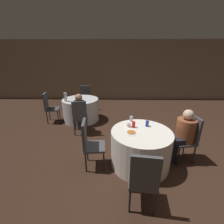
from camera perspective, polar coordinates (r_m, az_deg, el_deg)
The scene contains 18 objects.
ground_plane at distance 3.43m, azimuth 13.82°, elevation -17.91°, with size 16.00×16.00×0.00m, color #382319.
wall_back at distance 7.54m, azimuth 6.92°, elevation 15.24°, with size 16.00×0.06×2.80m.
table_near at distance 3.14m, azimuth 10.76°, elevation -13.30°, with size 1.18×1.18×0.74m.
table_far at distance 5.23m, azimuth -11.69°, elevation 0.91°, with size 1.20×1.20×0.74m.
chair_near_west at distance 2.94m, azimuth -8.70°, elevation -10.79°, with size 0.44×0.44×0.99m.
chair_near_south at distance 2.22m, azimuth 12.03°, elevation -23.35°, with size 0.45×0.45×0.99m.
chair_near_east at distance 3.47m, azimuth 27.22°, elevation -7.88°, with size 0.46×0.46×0.99m.
chair_far_west at distance 5.30m, azimuth -22.91°, elevation 2.36°, with size 0.47×0.47×0.99m.
chair_far_north at distance 6.13m, azimuth -10.20°, elevation 6.02°, with size 0.42×0.42×0.99m.
chair_far_south at distance 4.20m, azimuth -12.16°, elevation -1.03°, with size 0.47×0.47×0.99m.
person_black_shirt at distance 4.37m, azimuth -12.09°, elevation -0.29°, with size 0.35×0.49×1.14m.
person_floral_shirt at distance 3.38m, azimuth 24.90°, elevation -8.07°, with size 0.52×0.40×1.14m.
pizza_plate_near at distance 2.87m, azimuth 7.38°, elevation -7.75°, with size 0.26×0.26×0.02m.
soda_can_silver at distance 3.32m, azimuth 7.32°, elevation -2.65°, with size 0.07×0.07×0.12m.
soda_can_blue at distance 3.16m, azimuth 13.25°, elevation -4.32°, with size 0.07×0.07×0.12m.
soda_can_red at distance 3.05m, azimuth 8.24°, elevation -4.82°, with size 0.07×0.07×0.12m.
cup_near at distance 3.08m, azimuth 6.34°, elevation -4.86°, with size 0.07×0.07×0.09m.
bottle_far at distance 4.96m, azimuth -17.31°, elevation 5.47°, with size 0.09×0.09×0.28m.
Camera 1 is at (-0.73, -2.61, 2.11)m, focal length 24.00 mm.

